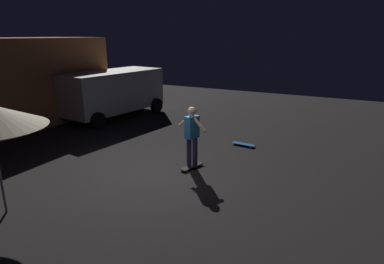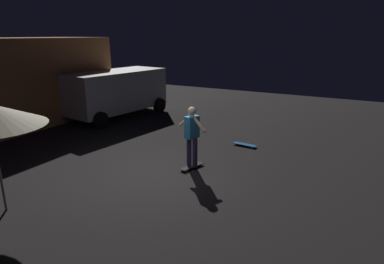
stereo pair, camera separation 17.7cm
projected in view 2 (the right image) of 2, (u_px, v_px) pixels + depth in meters
ground_plane at (154, 175)px, 8.73m from camera, size 28.00×28.00×0.00m
parked_van at (116, 91)px, 14.70m from camera, size 4.82×2.75×2.03m
skateboard_ridden at (192, 166)px, 9.17m from camera, size 0.81×0.40×0.07m
skateboard_spare at (245, 145)px, 10.97m from camera, size 0.28×0.80×0.07m
skater at (192, 132)px, 8.89m from camera, size 0.43×0.97×1.67m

